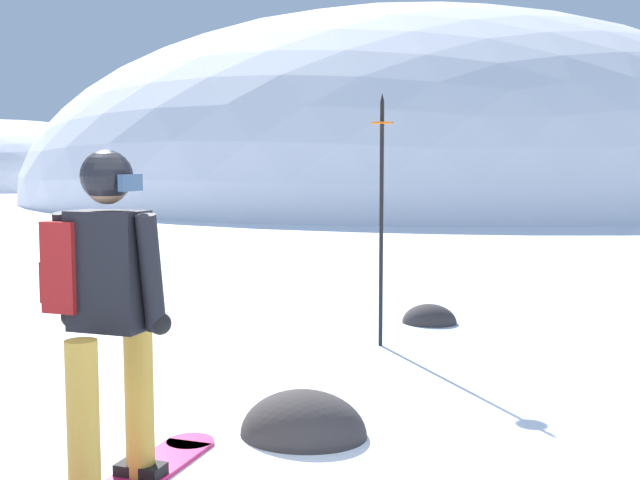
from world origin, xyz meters
TOP-DOWN VIEW (x-y plane):
  - ridge_peak_main at (-3.33, 31.55)m, footprint 32.53×29.27m
  - ridge_peak_far at (-29.54, 40.89)m, footprint 21.06×18.95m
  - snowboarder_main at (-0.55, 0.46)m, footprint 0.65×1.83m
  - piste_marker_near at (0.22, 4.01)m, footprint 0.20×0.20m
  - rock_dark at (0.15, 1.55)m, footprint 0.78×0.66m
  - rock_mid at (0.54, 5.12)m, footprint 0.56×0.48m

SIDE VIEW (x-z plane):
  - ridge_peak_main at x=-3.33m, z-range -7.86..7.86m
  - ridge_peak_far at x=-29.54m, z-range -4.15..4.15m
  - rock_dark at x=0.15m, z-range -0.27..0.27m
  - rock_mid at x=0.54m, z-range -0.20..0.20m
  - snowboarder_main at x=-0.55m, z-range 0.06..1.78m
  - piste_marker_near at x=0.22m, z-range 0.15..2.40m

